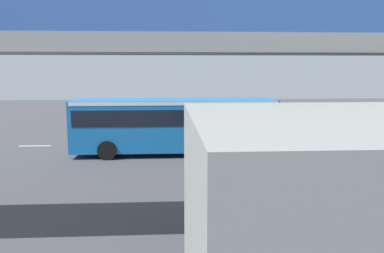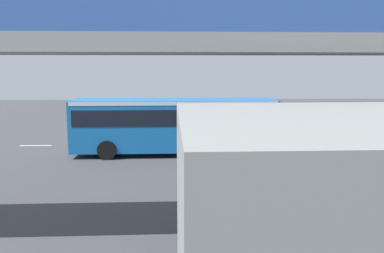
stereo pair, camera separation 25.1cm
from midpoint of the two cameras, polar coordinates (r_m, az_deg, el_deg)
name	(u,v)px [view 2 (the right image)]	position (r m, az deg, el deg)	size (l,w,h in m)	color
ground	(160,154)	(23.22, -4.33, -3.93)	(80.00, 80.00, 0.00)	#424247
city_bus	(174,122)	(22.92, -2.20, 0.71)	(11.54, 2.85, 3.15)	#196BB7
bicycle_orange	(315,160)	(20.91, 17.45, -4.63)	(1.77, 0.44, 0.96)	black
bicycle_red	(326,165)	(20.13, 18.91, -5.20)	(1.77, 0.44, 0.96)	black
traffic_sign	(270,115)	(26.36, 11.28, 1.57)	(0.08, 0.60, 2.80)	slate
lane_dash_leftmost	(282,143)	(27.13, 12.99, -2.32)	(2.00, 0.20, 0.01)	silver
lane_dash_left	(222,144)	(26.33, 4.57, -2.46)	(2.00, 0.20, 0.01)	silver
lane_dash_centre	(161,144)	(26.11, -4.17, -2.54)	(2.00, 0.20, 0.01)	silver
lane_dash_right	(99,145)	(26.51, -12.86, -2.57)	(2.00, 0.20, 0.01)	silver
lane_dash_rightmost	(36,146)	(27.48, -21.11, -2.54)	(2.00, 0.20, 0.01)	silver
pedestrian_overpass	(146,60)	(11.47, -5.97, 9.43)	(28.61, 2.60, 6.93)	gray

